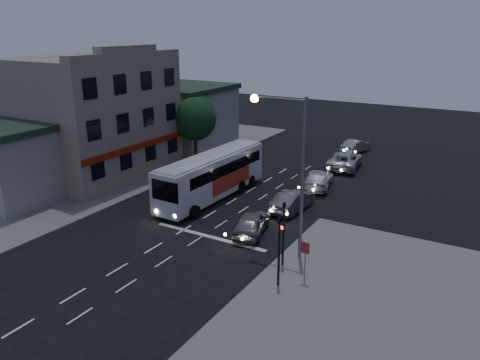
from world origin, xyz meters
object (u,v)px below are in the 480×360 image
Objects in this scene: car_extra at (356,146)px; traffic_signal_side at (279,243)px; streetlight at (292,159)px; tour_bus at (212,175)px; traffic_signal_main at (283,226)px; car_sedan_c at (345,160)px; regulatory_sign at (305,255)px; car_suv at (252,222)px; street_tree at (195,117)px; car_sedan_b at (318,179)px; car_sedan_a at (293,201)px.

car_extra is 1.00× the size of traffic_signal_side.
streetlight is at bearing 105.70° from traffic_signal_side.
tour_bus is at bearing 87.75° from car_extra.
streetlight reaches higher than traffic_signal_main.
car_sedan_c is 22.27m from traffic_signal_side.
regulatory_sign is (10.95, -8.11, -0.27)m from tour_bus.
tour_bus reaches higher than car_suv.
car_extra is (-0.82, 6.11, -0.10)m from car_sedan_c.
traffic_signal_side reaches higher than car_sedan_c.
regulatory_sign is at bearing -34.70° from tour_bus.
regulatory_sign is (1.00, 0.96, -0.82)m from traffic_signal_side.
street_tree is at bearing 140.49° from streetlight.
car_sedan_b is at bearing 106.74° from car_extra.
car_sedan_b is (6.07, 6.48, -1.15)m from tour_bus.
streetlight reaches higher than car_sedan_a.
traffic_signal_side is at bearing -40.54° from tour_bus.
car_sedan_a is 0.71× the size of street_tree.
car_extra is 17.22m from street_tree.
car_suv is 0.69× the size of street_tree.
car_suv is 17.02m from street_tree.
regulatory_sign is at bearing 43.92° from traffic_signal_side.
regulatory_sign is at bearing -51.25° from streetlight.
car_sedan_a is 0.49× the size of streetlight.
streetlight is at bearing 139.38° from car_suv.
car_suv is 6.22m from streetlight.
regulatory_sign reaches higher than car_suv.
tour_bus is 5.13× the size of regulatory_sign.
tour_bus reaches higher than regulatory_sign.
traffic_signal_main is 2.10m from traffic_signal_side.
car_sedan_c reaches higher than car_sedan_a.
car_suv is at bearing 80.89° from car_sedan_c.
street_tree is at bearing -15.73° from car_sedan_b.
street_tree is (-6.55, 7.15, 2.63)m from tour_bus.
car_sedan_b is (-0.26, 5.68, -0.01)m from car_sedan_a.
car_sedan_c is 2.54× the size of regulatory_sign.
streetlight is (9.00, -5.67, 3.87)m from tour_bus.
street_tree reaches higher than car_sedan_c.
regulatory_sign is (4.88, -14.59, 0.88)m from car_sedan_b.
car_sedan_c is (0.16, 6.35, 0.06)m from car_sedan_b.
car_sedan_a is 2.01× the size of regulatory_sign.
traffic_signal_side reaches higher than regulatory_sign.
car_sedan_b is at bearing -83.63° from car_sedan_a.
traffic_signal_side is at bearing -136.08° from regulatory_sign.
car_suv reaches higher than car_sedan_b.
car_sedan_a is at bearing -26.26° from street_tree.
streetlight is (2.77, -18.49, 4.96)m from car_sedan_c.
traffic_signal_main is 1.00× the size of traffic_signal_side.
regulatory_sign is (4.62, -8.90, 0.87)m from car_sedan_a.
car_sedan_a reaches higher than car_sedan_b.
car_suv is at bearing -42.56° from street_tree.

